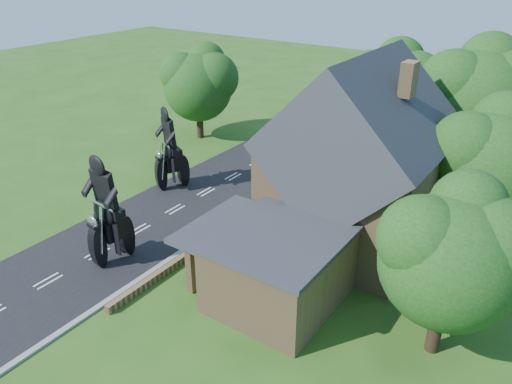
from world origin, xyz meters
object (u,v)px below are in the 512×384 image
Objects in this scene: garden_wall at (250,213)px; house at (358,167)px; motorcycle_lead at (113,245)px; motorcycle_follow at (173,176)px; annex at (277,266)px.

house is at bearing 9.17° from garden_wall.
motorcycle_follow is (-3.52, 8.20, -0.04)m from motorcycle_lead.
motorcycle_follow is (-6.59, 0.31, 0.64)m from garden_wall.
annex is at bearing -159.61° from motorcycle_lead.
garden_wall is 6.63m from motorcycle_follow.
garden_wall is 12.13× the size of motorcycle_follow.
annex is (-0.62, -6.80, -2.58)m from house.
house is 5.65× the size of motorcycle_follow.
annex is 13.64m from motorcycle_follow.
annex is at bearing -95.24° from house.
house is 13.30m from motorcycle_lead.
motorcycle_lead reaches higher than garden_wall.
motorcycle_follow is (-12.78, -0.69, -3.50)m from house.
garden_wall is at bearing -170.83° from house.
garden_wall is 3.12× the size of annex.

